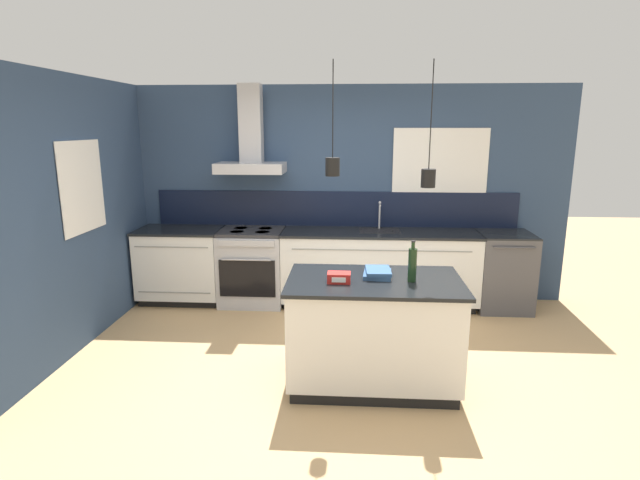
# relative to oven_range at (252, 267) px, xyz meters

# --- Properties ---
(ground_plane) EXTENTS (16.00, 16.00, 0.00)m
(ground_plane) POSITION_rel_oven_range_xyz_m (0.99, -1.69, -0.46)
(ground_plane) COLOR tan
(ground_plane) RESTS_ON ground
(wall_back) EXTENTS (5.60, 2.36, 2.60)m
(wall_back) POSITION_rel_oven_range_xyz_m (0.93, 0.31, 0.90)
(wall_back) COLOR navy
(wall_back) RESTS_ON ground_plane
(wall_left) EXTENTS (0.08, 3.80, 2.60)m
(wall_left) POSITION_rel_oven_range_xyz_m (-1.44, -0.99, 0.85)
(wall_left) COLOR navy
(wall_left) RESTS_ON ground_plane
(counter_run_left) EXTENTS (1.01, 0.64, 0.91)m
(counter_run_left) POSITION_rel_oven_range_xyz_m (-0.88, 0.01, 0.01)
(counter_run_left) COLOR black
(counter_run_left) RESTS_ON ground_plane
(counter_run_sink) EXTENTS (2.31, 0.64, 1.24)m
(counter_run_sink) POSITION_rel_oven_range_xyz_m (1.53, 0.01, 0.01)
(counter_run_sink) COLOR black
(counter_run_sink) RESTS_ON ground_plane
(oven_range) EXTENTS (0.76, 0.66, 0.91)m
(oven_range) POSITION_rel_oven_range_xyz_m (0.00, 0.00, 0.00)
(oven_range) COLOR #B5B5BA
(oven_range) RESTS_ON ground_plane
(dishwasher) EXTENTS (0.61, 0.65, 0.91)m
(dishwasher) POSITION_rel_oven_range_xyz_m (2.99, 0.00, -0.00)
(dishwasher) COLOR #4C4C51
(dishwasher) RESTS_ON ground_plane
(kitchen_island) EXTENTS (1.42, 0.87, 0.91)m
(kitchen_island) POSITION_rel_oven_range_xyz_m (1.39, -1.88, 0.00)
(kitchen_island) COLOR black
(kitchen_island) RESTS_ON ground_plane
(bottle_on_island) EXTENTS (0.07, 0.07, 0.33)m
(bottle_on_island) POSITION_rel_oven_range_xyz_m (1.68, -1.91, 0.60)
(bottle_on_island) COLOR #193319
(bottle_on_island) RESTS_ON kitchen_island
(book_stack) EXTENTS (0.25, 0.30, 0.06)m
(book_stack) POSITION_rel_oven_range_xyz_m (1.42, -1.79, 0.49)
(book_stack) COLOR #335684
(book_stack) RESTS_ON kitchen_island
(red_supply_box) EXTENTS (0.18, 0.13, 0.08)m
(red_supply_box) POSITION_rel_oven_range_xyz_m (1.10, -1.97, 0.49)
(red_supply_box) COLOR red
(red_supply_box) RESTS_ON kitchen_island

